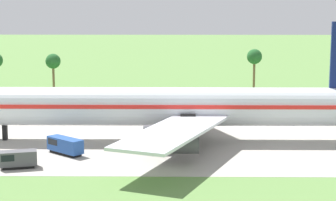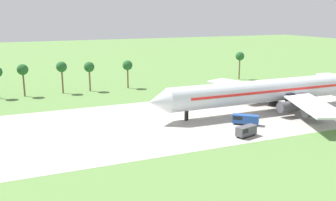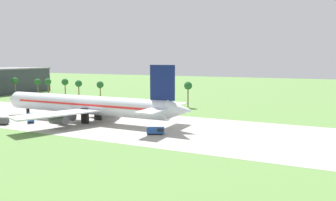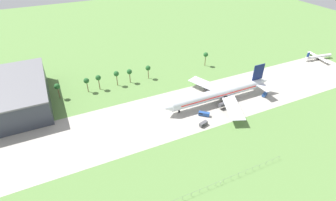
{
  "view_description": "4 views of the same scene",
  "coord_description": "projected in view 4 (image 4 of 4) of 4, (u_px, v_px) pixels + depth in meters",
  "views": [
    {
      "loc": [
        42.33,
        -98.97,
        23.02
      ],
      "look_at": [
        41.02,
        -1.24,
        6.69
      ],
      "focal_mm": 65.0,
      "sensor_mm": 36.0,
      "label": 1
    },
    {
      "loc": [
        -26.57,
        -84.02,
        26.82
      ],
      "look_at": [
        8.91,
        -1.24,
        5.69
      ],
      "focal_mm": 40.0,
      "sensor_mm": 36.0,
      "label": 2
    },
    {
      "loc": [
        115.0,
        -89.52,
        21.11
      ],
      "look_at": [
        73.12,
        -1.24,
        8.83
      ],
      "focal_mm": 35.0,
      "sensor_mm": 36.0,
      "label": 3
    },
    {
      "loc": [
        -45.46,
        -112.0,
        93.46
      ],
      "look_at": [
        9.66,
        5.0,
        6.0
      ],
      "focal_mm": 28.0,
      "sensor_mm": 36.0,
      "label": 4
    }
  ],
  "objects": [
    {
      "name": "no_stopping_sign",
      "position": [
        221.0,
        183.0,
        112.51
      ],
      "size": [
        0.44,
        0.08,
        1.68
      ],
      "color": "gray",
      "rests_on": "ground_plane"
    },
    {
      "name": "baggage_tug",
      "position": [
        204.0,
        114.0,
        152.9
      ],
      "size": [
        6.09,
        5.67,
        2.5
      ],
      "color": "black",
      "rests_on": "ground_plane"
    },
    {
      "name": "jet_airliner",
      "position": [
        220.0,
        93.0,
        163.33
      ],
      "size": [
        77.08,
        54.85,
        19.51
      ],
      "color": "silver",
      "rests_on": "ground_plane"
    },
    {
      "name": "ground_plane",
      "position": [
        157.0,
        117.0,
        152.33
      ],
      "size": [
        600.0,
        600.0,
        0.0
      ],
      "primitive_type": "plane",
      "color": "#5B8442"
    },
    {
      "name": "taxiway_strip",
      "position": [
        157.0,
        117.0,
        152.33
      ],
      "size": [
        320.0,
        44.0,
        0.02
      ],
      "color": "#A8A399",
      "rests_on": "ground_plane"
    },
    {
      "name": "catering_van",
      "position": [
        265.0,
        94.0,
        170.83
      ],
      "size": [
        5.31,
        3.99,
        2.01
      ],
      "color": "black",
      "rests_on": "ground_plane"
    },
    {
      "name": "perimeter_fence",
      "position": [
        208.0,
        187.0,
        110.3
      ],
      "size": [
        80.1,
        0.1,
        2.1
      ],
      "color": "slate",
      "rests_on": "ground_plane"
    },
    {
      "name": "terminal_building",
      "position": [
        15.0,
        94.0,
        158.66
      ],
      "size": [
        36.72,
        61.2,
        15.63
      ],
      "color": "#333842",
      "rests_on": "ground_plane"
    },
    {
      "name": "regional_aircraft",
      "position": [
        318.0,
        57.0,
        216.12
      ],
      "size": [
        24.64,
        22.29,
        7.45
      ],
      "color": "white",
      "rests_on": "ground_plane"
    },
    {
      "name": "palm_tree_row",
      "position": [
        123.0,
        73.0,
        179.5
      ],
      "size": [
        112.99,
        3.6,
        11.35
      ],
      "color": "brown",
      "rests_on": "ground_plane"
    },
    {
      "name": "fuel_truck",
      "position": [
        203.0,
        124.0,
        145.23
      ],
      "size": [
        5.37,
        3.22,
        2.42
      ],
      "color": "black",
      "rests_on": "ground_plane"
    }
  ]
}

